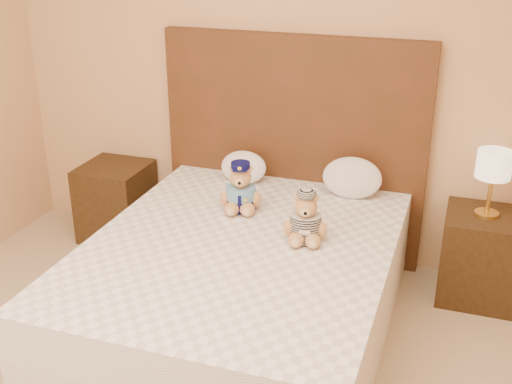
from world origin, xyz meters
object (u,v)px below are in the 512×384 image
teddy_police (241,187)px  teddy_prisoner (306,217)px  nightstand_left (116,202)px  bed (240,287)px  pillow_left (244,166)px  nightstand_right (480,256)px  pillow_right (352,176)px  lamp (494,168)px

teddy_police → teddy_prisoner: (0.47, -0.26, -0.01)m
nightstand_left → teddy_prisoner: (1.57, -0.66, 0.41)m
bed → teddy_police: bearing=109.5°
teddy_police → bed: bearing=-85.4°
bed → teddy_police: size_ratio=6.70×
pillow_left → bed: bearing=-71.3°
nightstand_left → nightstand_right: same height
nightstand_right → pillow_left: (-1.53, 0.03, 0.38)m
teddy_prisoner → pillow_left: size_ratio=0.89×
teddy_prisoner → teddy_police: bearing=139.0°
teddy_prisoner → pillow_right: (0.12, 0.69, -0.01)m
nightstand_right → teddy_police: (-1.39, -0.40, 0.42)m
bed → teddy_prisoner: 0.54m
lamp → nightstand_left: bearing=180.0°
nightstand_left → lamp: size_ratio=1.38×
teddy_prisoner → bed: bearing=-167.9°
nightstand_right → pillow_right: 0.91m
teddy_police → pillow_right: teddy_police is taller
teddy_police → pillow_right: 0.72m
bed → pillow_right: 1.02m
nightstand_left → teddy_police: (1.11, -0.40, 0.42)m
lamp → pillow_right: (-0.81, 0.03, -0.17)m
nightstand_left → nightstand_right: 2.50m
bed → nightstand_right: size_ratio=3.64×
nightstand_left → pillow_right: pillow_right is taller
nightstand_left → lamp: 2.56m
teddy_police → lamp: bearing=1.0°
teddy_prisoner → nightstand_left: bearing=145.4°
teddy_police → pillow_left: teddy_police is taller
nightstand_right → teddy_police: bearing=-164.1°
lamp → nightstand_right: bearing=0.0°
nightstand_left → teddy_prisoner: teddy_prisoner is taller
lamp → pillow_left: size_ratio=1.29×
pillow_right → teddy_prisoner: bearing=-99.6°
bed → pillow_right: pillow_right is taller
nightstand_right → teddy_police: size_ratio=1.84×
lamp → bed: bearing=-147.4°
lamp → teddy_prisoner: lamp is taller
teddy_police → pillow_left: (-0.14, 0.43, -0.04)m
nightstand_right → teddy_prisoner: teddy_prisoner is taller
teddy_police → teddy_prisoner: bearing=-43.9°
bed → teddy_prisoner: (0.32, 0.14, 0.41)m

